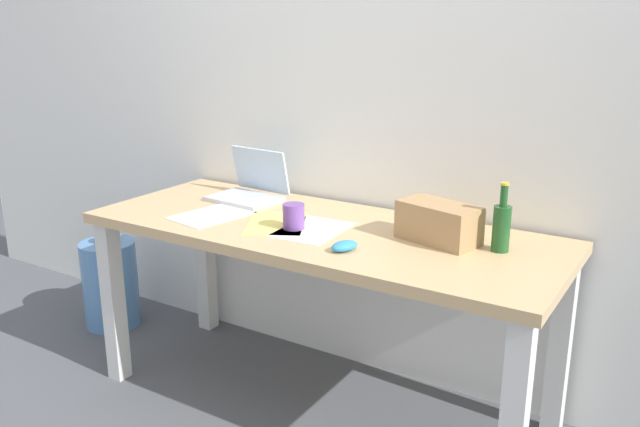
{
  "coord_description": "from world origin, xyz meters",
  "views": [
    {
      "loc": [
        1.23,
        -1.98,
        1.47
      ],
      "look_at": [
        0.0,
        0.0,
        0.79
      ],
      "focal_mm": 37.12,
      "sensor_mm": 36.0,
      "label": 1
    }
  ],
  "objects_px": {
    "beer_bottle": "(502,226)",
    "computer_mouse": "(344,246)",
    "coffee_mug": "(294,217)",
    "desk": "(320,252)",
    "cardboard_box": "(439,223)",
    "water_cooler_jug": "(110,283)",
    "laptop_left": "(250,189)"
  },
  "relations": [
    {
      "from": "coffee_mug",
      "to": "water_cooler_jug",
      "type": "height_order",
      "value": "coffee_mug"
    },
    {
      "from": "desk",
      "to": "beer_bottle",
      "type": "xyz_separation_m",
      "value": [
        0.65,
        0.09,
        0.19
      ]
    },
    {
      "from": "computer_mouse",
      "to": "desk",
      "type": "bearing_deg",
      "value": 160.15
    },
    {
      "from": "beer_bottle",
      "to": "cardboard_box",
      "type": "xyz_separation_m",
      "value": [
        -0.21,
        -0.02,
        -0.02
      ]
    },
    {
      "from": "desk",
      "to": "beer_bottle",
      "type": "height_order",
      "value": "beer_bottle"
    },
    {
      "from": "beer_bottle",
      "to": "coffee_mug",
      "type": "relative_size",
      "value": 2.45
    },
    {
      "from": "cardboard_box",
      "to": "laptop_left",
      "type": "bearing_deg",
      "value": 173.43
    },
    {
      "from": "computer_mouse",
      "to": "cardboard_box",
      "type": "xyz_separation_m",
      "value": [
        0.22,
        0.26,
        0.05
      ]
    },
    {
      "from": "beer_bottle",
      "to": "water_cooler_jug",
      "type": "height_order",
      "value": "beer_bottle"
    },
    {
      "from": "laptop_left",
      "to": "beer_bottle",
      "type": "bearing_deg",
      "value": -4.45
    },
    {
      "from": "computer_mouse",
      "to": "cardboard_box",
      "type": "height_order",
      "value": "cardboard_box"
    },
    {
      "from": "computer_mouse",
      "to": "water_cooler_jug",
      "type": "relative_size",
      "value": 0.21
    },
    {
      "from": "computer_mouse",
      "to": "cardboard_box",
      "type": "distance_m",
      "value": 0.34
    },
    {
      "from": "desk",
      "to": "laptop_left",
      "type": "relative_size",
      "value": 5.9
    },
    {
      "from": "desk",
      "to": "laptop_left",
      "type": "height_order",
      "value": "laptop_left"
    },
    {
      "from": "desk",
      "to": "water_cooler_jug",
      "type": "height_order",
      "value": "desk"
    },
    {
      "from": "cardboard_box",
      "to": "coffee_mug",
      "type": "height_order",
      "value": "cardboard_box"
    },
    {
      "from": "coffee_mug",
      "to": "desk",
      "type": "bearing_deg",
      "value": 50.27
    },
    {
      "from": "beer_bottle",
      "to": "computer_mouse",
      "type": "bearing_deg",
      "value": -147.99
    },
    {
      "from": "beer_bottle",
      "to": "water_cooler_jug",
      "type": "relative_size",
      "value": 0.48
    },
    {
      "from": "cardboard_box",
      "to": "desk",
      "type": "bearing_deg",
      "value": -170.87
    },
    {
      "from": "laptop_left",
      "to": "computer_mouse",
      "type": "distance_m",
      "value": 0.76
    },
    {
      "from": "cardboard_box",
      "to": "coffee_mug",
      "type": "bearing_deg",
      "value": -163.54
    },
    {
      "from": "computer_mouse",
      "to": "water_cooler_jug",
      "type": "distance_m",
      "value": 1.59
    },
    {
      "from": "laptop_left",
      "to": "coffee_mug",
      "type": "relative_size",
      "value": 3.19
    },
    {
      "from": "cardboard_box",
      "to": "water_cooler_jug",
      "type": "xyz_separation_m",
      "value": [
        -1.7,
        -0.01,
        -0.59
      ]
    },
    {
      "from": "computer_mouse",
      "to": "coffee_mug",
      "type": "height_order",
      "value": "coffee_mug"
    },
    {
      "from": "computer_mouse",
      "to": "coffee_mug",
      "type": "xyz_separation_m",
      "value": [
        -0.28,
        0.11,
        0.03
      ]
    },
    {
      "from": "desk",
      "to": "cardboard_box",
      "type": "distance_m",
      "value": 0.47
    },
    {
      "from": "beer_bottle",
      "to": "computer_mouse",
      "type": "relative_size",
      "value": 2.32
    },
    {
      "from": "computer_mouse",
      "to": "coffee_mug",
      "type": "bearing_deg",
      "value": -179.88
    },
    {
      "from": "cardboard_box",
      "to": "coffee_mug",
      "type": "relative_size",
      "value": 2.9
    }
  ]
}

